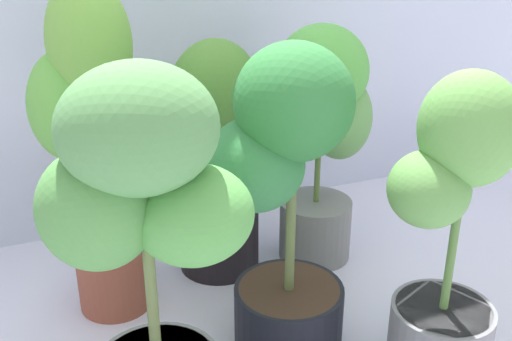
% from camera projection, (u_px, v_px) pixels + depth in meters
% --- Properties ---
extents(potted_plant_center, '(0.38, 0.36, 0.75)m').
position_uv_depth(potted_plant_center, '(282.00, 189.00, 1.35)').
color(potted_plant_center, black).
rests_on(potted_plant_center, ground).
extents(potted_plant_front_right, '(0.32, 0.27, 0.71)m').
position_uv_depth(potted_plant_front_right, '(449.00, 231.00, 1.29)').
color(potted_plant_front_right, slate).
rests_on(potted_plant_front_right, ground).
extents(potted_plant_back_left, '(0.31, 0.28, 0.87)m').
position_uv_depth(potted_plant_back_left, '(91.00, 134.00, 1.47)').
color(potted_plant_back_left, '#964B36').
rests_on(potted_plant_back_left, ground).
extents(potted_plant_front_left, '(0.42, 0.29, 0.78)m').
position_uv_depth(potted_plant_front_left, '(147.00, 244.00, 1.07)').
color(potted_plant_front_left, gray).
rests_on(potted_plant_front_left, ground).
extents(potted_plant_back_center, '(0.44, 0.34, 0.69)m').
position_uv_depth(potted_plant_back_center, '(219.00, 145.00, 1.69)').
color(potted_plant_back_center, black).
rests_on(potted_plant_back_center, ground).
extents(potted_plant_back_right, '(0.40, 0.38, 0.72)m').
position_uv_depth(potted_plant_back_right, '(318.00, 122.00, 1.72)').
color(potted_plant_back_right, gray).
rests_on(potted_plant_back_right, ground).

